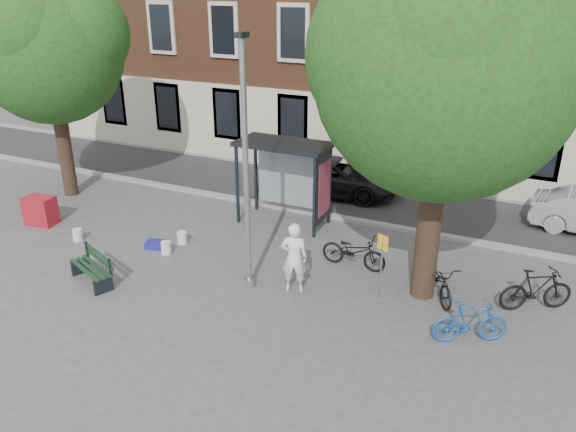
% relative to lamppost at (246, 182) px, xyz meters
% --- Properties ---
extents(ground, '(90.00, 90.00, 0.00)m').
position_rel_lamppost_xyz_m(ground, '(0.00, 0.00, -2.78)').
color(ground, '#4C4C4F').
rests_on(ground, ground).
extents(road, '(40.00, 4.00, 0.01)m').
position_rel_lamppost_xyz_m(road, '(0.00, 7.00, -2.78)').
color(road, '#28282B').
rests_on(road, ground).
extents(curb_near, '(40.00, 0.25, 0.12)m').
position_rel_lamppost_xyz_m(curb_near, '(0.00, 5.00, -2.72)').
color(curb_near, gray).
rests_on(curb_near, ground).
extents(curb_far, '(40.00, 0.25, 0.12)m').
position_rel_lamppost_xyz_m(curb_far, '(0.00, 9.00, -2.72)').
color(curb_far, gray).
rests_on(curb_far, ground).
extents(lamppost, '(0.28, 0.35, 6.11)m').
position_rel_lamppost_xyz_m(lamppost, '(0.00, 0.00, 0.00)').
color(lamppost, '#9EA0A3').
rests_on(lamppost, ground).
extents(tree_right, '(5.76, 5.60, 8.20)m').
position_rel_lamppost_xyz_m(tree_right, '(4.01, 1.38, 2.83)').
color(tree_right, black).
rests_on(tree_right, ground).
extents(tree_left, '(5.18, 4.86, 7.40)m').
position_rel_lamppost_xyz_m(tree_left, '(-8.99, 2.88, 2.43)').
color(tree_left, black).
rests_on(tree_left, ground).
extents(bus_shelter, '(2.85, 1.45, 2.62)m').
position_rel_lamppost_xyz_m(bus_shelter, '(-0.61, 4.11, -0.87)').
color(bus_shelter, '#1E2328').
rests_on(bus_shelter, ground).
extents(painter, '(0.77, 0.63, 1.81)m').
position_rel_lamppost_xyz_m(painter, '(1.09, 0.32, -1.88)').
color(painter, white).
rests_on(painter, ground).
extents(bench, '(1.62, 1.03, 0.80)m').
position_rel_lamppost_xyz_m(bench, '(-3.67, -1.51, -2.42)').
color(bench, '#1E2328').
rests_on(bench, ground).
extents(bike_a, '(1.79, 0.66, 0.93)m').
position_rel_lamppost_xyz_m(bike_a, '(2.00, 2.12, -2.32)').
color(bike_a, black).
rests_on(bike_a, ground).
extents(bike_b, '(1.64, 1.17, 0.97)m').
position_rel_lamppost_xyz_m(bike_b, '(5.34, -0.02, -2.30)').
color(bike_b, '#1C509A').
rests_on(bike_b, ground).
extents(bike_c, '(1.52, 1.89, 0.96)m').
position_rel_lamppost_xyz_m(bike_c, '(4.32, 1.55, -2.30)').
color(bike_c, black).
rests_on(bike_c, ground).
extents(bike_d, '(1.75, 1.33, 1.05)m').
position_rel_lamppost_xyz_m(bike_d, '(6.50, 1.95, -2.26)').
color(bike_d, black).
rests_on(bike_d, ground).
extents(car_dark, '(4.79, 2.56, 1.28)m').
position_rel_lamppost_xyz_m(car_dark, '(-0.52, 7.19, -2.14)').
color(car_dark, black).
rests_on(car_dark, ground).
extents(red_stand, '(0.98, 0.72, 0.90)m').
position_rel_lamppost_xyz_m(red_stand, '(-7.81, 0.60, -2.33)').
color(red_stand, '#AA1624').
rests_on(red_stand, ground).
extents(blue_crate, '(0.64, 0.54, 0.20)m').
position_rel_lamppost_xyz_m(blue_crate, '(-3.50, 0.77, -2.68)').
color(blue_crate, navy).
rests_on(blue_crate, ground).
extents(bucket_a, '(0.35, 0.35, 0.36)m').
position_rel_lamppost_xyz_m(bucket_a, '(-5.89, 0.17, -2.60)').
color(bucket_a, silver).
rests_on(bucket_a, ground).
extents(bucket_b, '(0.30, 0.30, 0.36)m').
position_rel_lamppost_xyz_m(bucket_b, '(-3.00, 0.59, -2.60)').
color(bucket_b, silver).
rests_on(bucket_b, ground).
extents(bucket_c, '(0.35, 0.35, 0.36)m').
position_rel_lamppost_xyz_m(bucket_c, '(-3.00, 1.34, -2.60)').
color(bucket_c, white).
rests_on(bucket_c, ground).
extents(notice_sign, '(0.28, 0.13, 1.67)m').
position_rel_lamppost_xyz_m(notice_sign, '(3.10, 0.89, -1.62)').
color(notice_sign, '#9EA0A3').
rests_on(notice_sign, ground).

